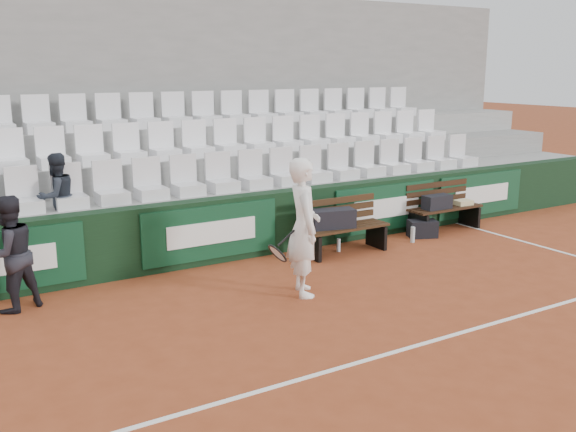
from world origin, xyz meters
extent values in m
plane|color=brown|center=(0.00, 0.00, 0.00)|extent=(80.00, 80.00, 0.00)
cube|color=white|center=(0.00, 0.00, 0.00)|extent=(18.00, 0.06, 0.01)
cube|color=black|center=(0.00, 4.00, 0.50)|extent=(18.00, 0.30, 1.00)
cube|color=#0C381E|center=(-0.20, 3.83, 0.52)|extent=(2.20, 0.04, 0.82)
cube|color=#0C381E|center=(3.20, 3.83, 0.52)|extent=(2.20, 0.04, 0.82)
cube|color=#0C381E|center=(5.60, 3.83, 0.52)|extent=(2.20, 0.04, 0.82)
cube|color=gray|center=(0.00, 4.62, 0.50)|extent=(18.00, 0.95, 1.00)
cube|color=gray|center=(0.00, 5.58, 0.72)|extent=(18.00, 0.95, 1.45)
cube|color=#989895|center=(0.00, 6.53, 0.95)|extent=(18.00, 0.95, 1.90)
cube|color=gray|center=(0.00, 7.15, 2.20)|extent=(18.00, 0.30, 4.40)
cube|color=silver|center=(0.00, 4.45, 1.31)|extent=(11.90, 0.44, 0.63)
cube|color=white|center=(0.00, 5.40, 1.77)|extent=(11.90, 0.44, 0.63)
cube|color=silver|center=(0.00, 6.35, 2.21)|extent=(11.90, 0.44, 0.63)
cube|color=#362010|center=(1.93, 3.32, 0.23)|extent=(1.50, 0.56, 0.45)
cube|color=black|center=(4.39, 3.57, 0.23)|extent=(1.50, 0.56, 0.45)
cube|color=black|center=(1.69, 3.34, 0.60)|extent=(0.76, 0.45, 0.30)
cube|color=black|center=(4.13, 3.53, 0.58)|extent=(0.55, 0.26, 0.25)
cube|color=#C7BA80|center=(4.80, 3.52, 0.49)|extent=(0.33, 0.25, 0.09)
cube|color=black|center=(3.71, 3.43, 0.15)|extent=(0.58, 0.47, 0.30)
cylinder|color=silver|center=(1.89, 3.44, 0.11)|extent=(0.06, 0.06, 0.22)
cylinder|color=#B1C2C8|center=(3.32, 3.24, 0.14)|extent=(0.08, 0.08, 0.28)
imported|color=white|center=(0.32, 2.05, 0.92)|extent=(0.64, 0.78, 1.84)
torus|color=black|center=(-0.08, 2.05, 0.62)|extent=(0.19, 0.30, 0.26)
cylinder|color=black|center=(0.05, 2.05, 0.81)|extent=(0.26, 0.03, 0.20)
imported|color=black|center=(-3.09, 3.41, 0.73)|extent=(0.87, 0.78, 1.45)
imported|color=#1D222B|center=(-2.27, 4.50, 1.62)|extent=(0.74, 0.68, 1.24)
camera|label=1|loc=(-4.06, -4.82, 2.96)|focal=40.00mm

